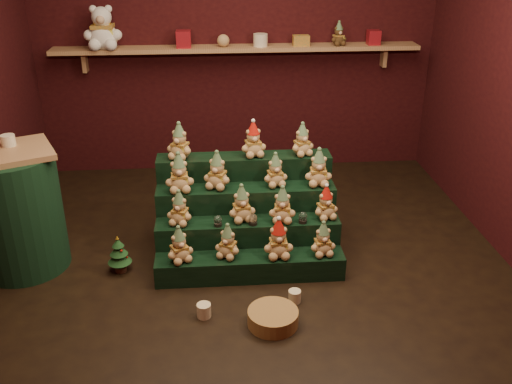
{
  "coord_description": "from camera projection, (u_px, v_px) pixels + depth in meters",
  "views": [
    {
      "loc": [
        -0.26,
        -3.79,
        2.4
      ],
      "look_at": [
        0.06,
        0.25,
        0.5
      ],
      "focal_mm": 40.0,
      "sensor_mm": 36.0,
      "label": 1
    }
  ],
  "objects": [
    {
      "name": "ground",
      "position": [
        251.0,
        263.0,
        4.46
      ],
      "size": [
        4.0,
        4.0,
        0.0
      ],
      "primitive_type": "plane",
      "color": "black",
      "rests_on": "ground"
    },
    {
      "name": "back_wall",
      "position": [
        236.0,
        35.0,
        5.71
      ],
      "size": [
        4.0,
        0.1,
        2.8
      ],
      "primitive_type": "cube",
      "color": "black",
      "rests_on": "ground"
    },
    {
      "name": "front_wall",
      "position": [
        291.0,
        236.0,
        2.01
      ],
      "size": [
        4.0,
        0.1,
        2.8
      ],
      "primitive_type": "cube",
      "color": "black",
      "rests_on": "ground"
    },
    {
      "name": "back_shelf",
      "position": [
        237.0,
        49.0,
        5.6
      ],
      "size": [
        3.6,
        0.26,
        0.24
      ],
      "color": "tan",
      "rests_on": "ground"
    },
    {
      "name": "riser_tier_front",
      "position": [
        250.0,
        267.0,
        4.24
      ],
      "size": [
        1.4,
        0.22,
        0.18
      ],
      "primitive_type": "cube",
      "color": "black",
      "rests_on": "ground"
    },
    {
      "name": "riser_tier_midfront",
      "position": [
        248.0,
        241.0,
        4.4
      ],
      "size": [
        1.4,
        0.22,
        0.36
      ],
      "primitive_type": "cube",
      "color": "black",
      "rests_on": "ground"
    },
    {
      "name": "riser_tier_midback",
      "position": [
        246.0,
        218.0,
        4.56
      ],
      "size": [
        1.4,
        0.22,
        0.54
      ],
      "primitive_type": "cube",
      "color": "black",
      "rests_on": "ground"
    },
    {
      "name": "riser_tier_back",
      "position": [
        244.0,
        196.0,
        4.72
      ],
      "size": [
        1.4,
        0.22,
        0.72
      ],
      "primitive_type": "cube",
      "color": "black",
      "rests_on": "ground"
    },
    {
      "name": "teddy_0",
      "position": [
        179.0,
        244.0,
        4.09
      ],
      "size": [
        0.25,
        0.24,
        0.27
      ],
      "primitive_type": null,
      "rotation": [
        0.0,
        0.0,
        0.46
      ],
      "color": "tan",
      "rests_on": "riser_tier_front"
    },
    {
      "name": "teddy_1",
      "position": [
        228.0,
        241.0,
        4.15
      ],
      "size": [
        0.24,
        0.23,
        0.26
      ],
      "primitive_type": null,
      "rotation": [
        0.0,
        0.0,
        -0.46
      ],
      "color": "tan",
      "rests_on": "riser_tier_front"
    },
    {
      "name": "teddy_2",
      "position": [
        278.0,
        238.0,
        4.14
      ],
      "size": [
        0.22,
        0.2,
        0.3
      ],
      "primitive_type": null,
      "rotation": [
        0.0,
        0.0,
        0.02
      ],
      "color": "tan",
      "rests_on": "riser_tier_front"
    },
    {
      "name": "teddy_3",
      "position": [
        323.0,
        239.0,
        4.18
      ],
      "size": [
        0.21,
        0.19,
        0.26
      ],
      "primitive_type": null,
      "rotation": [
        0.0,
        0.0,
        0.13
      ],
      "color": "tan",
      "rests_on": "riser_tier_front"
    },
    {
      "name": "teddy_4",
      "position": [
        179.0,
        208.0,
        4.23
      ],
      "size": [
        0.23,
        0.22,
        0.27
      ],
      "primitive_type": null,
      "rotation": [
        0.0,
        0.0,
        -0.3
      ],
      "color": "tan",
      "rests_on": "riser_tier_midfront"
    },
    {
      "name": "teddy_5",
      "position": [
        242.0,
        203.0,
        4.28
      ],
      "size": [
        0.24,
        0.22,
        0.29
      ],
      "primitive_type": null,
      "rotation": [
        0.0,
        0.0,
        0.22
      ],
      "color": "tan",
      "rests_on": "riser_tier_midfront"
    },
    {
      "name": "teddy_6",
      "position": [
        282.0,
        204.0,
        4.27
      ],
      "size": [
        0.22,
        0.2,
        0.28
      ],
      "primitive_type": null,
      "rotation": [
        0.0,
        0.0,
        -0.1
      ],
      "color": "tan",
      "rests_on": "riser_tier_midfront"
    },
    {
      "name": "teddy_7",
      "position": [
        326.0,
        203.0,
        4.31
      ],
      "size": [
        0.23,
        0.22,
        0.26
      ],
      "primitive_type": null,
      "rotation": [
        0.0,
        0.0,
        0.29
      ],
      "color": "tan",
      "rests_on": "riser_tier_midfront"
    },
    {
      "name": "teddy_8",
      "position": [
        179.0,
        172.0,
        4.33
      ],
      "size": [
        0.23,
        0.21,
        0.3
      ],
      "primitive_type": null,
      "rotation": [
        0.0,
        0.0,
        0.07
      ],
      "color": "tan",
      "rests_on": "riser_tier_midback"
    },
    {
      "name": "teddy_9",
      "position": [
        217.0,
        170.0,
        4.38
      ],
      "size": [
        0.26,
        0.25,
        0.29
      ],
      "primitive_type": null,
      "rotation": [
        0.0,
        0.0,
        -0.38
      ],
      "color": "tan",
      "rests_on": "riser_tier_midback"
    },
    {
      "name": "teddy_10",
      "position": [
        275.0,
        170.0,
        4.43
      ],
      "size": [
        0.22,
        0.21,
        0.26
      ],
      "primitive_type": null,
      "rotation": [
        0.0,
        0.0,
        0.21
      ],
      "color": "tan",
      "rests_on": "riser_tier_midback"
    },
    {
      "name": "teddy_11",
      "position": [
        319.0,
        167.0,
        4.43
      ],
      "size": [
        0.22,
        0.2,
        0.3
      ],
      "primitive_type": null,
      "rotation": [
        0.0,
        0.0,
        -0.06
      ],
      "color": "tan",
      "rests_on": "riser_tier_midback"
    },
    {
      "name": "teddy_12",
      "position": [
        180.0,
        141.0,
        4.46
      ],
      "size": [
        0.26,
        0.25,
        0.29
      ],
      "primitive_type": null,
      "rotation": [
        0.0,
        0.0,
        -0.45
      ],
      "color": "tan",
      "rests_on": "riser_tier_back"
    },
    {
      "name": "teddy_13",
      "position": [
        253.0,
        139.0,
        4.51
      ],
      "size": [
        0.23,
        0.22,
        0.28
      ],
      "primitive_type": null,
      "rotation": [
        0.0,
        0.0,
        0.2
      ],
      "color": "tan",
      "rests_on": "riser_tier_back"
    },
    {
      "name": "teddy_14",
      "position": [
        302.0,
        139.0,
        4.53
      ],
      "size": [
        0.23,
        0.22,
        0.26
      ],
      "primitive_type": null,
      "rotation": [
        0.0,
        0.0,
        0.36
      ],
      "color": "tan",
      "rests_on": "riser_tier_back"
    },
    {
      "name": "snow_globe_a",
      "position": [
        218.0,
        221.0,
        4.24
      ],
      "size": [
        0.06,
        0.06,
        0.08
      ],
      "color": "black",
      "rests_on": "riser_tier_midfront"
    },
    {
      "name": "snow_globe_b",
      "position": [
        253.0,
        219.0,
        4.25
      ],
      "size": [
        0.07,
        0.07,
        0.09
      ],
      "color": "black",
      "rests_on": "riser_tier_midfront"
    },
    {
      "name": "snow_globe_c",
      "position": [
        303.0,
        217.0,
        4.28
      ],
      "size": [
        0.07,
        0.07,
        0.09
      ],
      "color": "black",
      "rests_on": "riser_tier_midfront"
    },
    {
      "name": "side_table",
      "position": [
        17.0,
        211.0,
        4.24
      ],
      "size": [
        0.78,
        0.72,
        0.95
      ],
      "rotation": [
        0.0,
        0.0,
        0.42
      ],
      "color": "tan",
      "rests_on": "ground"
    },
    {
      "name": "table_ornament",
      "position": [
        8.0,
        140.0,
        4.11
      ],
      "size": [
        0.1,
        0.1,
        0.08
      ],
      "primitive_type": "cylinder",
      "color": "beige",
      "rests_on": "side_table"
    },
    {
      "name": "mini_christmas_tree",
      "position": [
        119.0,
        254.0,
        4.29
      ],
      "size": [
        0.18,
        0.18,
        0.31
      ],
      "rotation": [
        0.0,
        0.0,
        0.23
      ],
      "color": "#472719",
      "rests_on": "ground"
    },
    {
      "name": "mug_left",
      "position": [
        204.0,
        310.0,
        3.83
      ],
      "size": [
        0.1,
        0.1,
        0.1
      ],
      "primitive_type": "cylinder",
      "color": "beige",
      "rests_on": "ground"
    },
    {
      "name": "mug_right",
      "position": [
        295.0,
        296.0,
        3.98
      ],
      "size": [
        0.09,
        0.09,
        0.09
      ],
      "primitive_type": "cylinder",
      "color": "beige",
      "rests_on": "ground"
    },
    {
      "name": "wicker_basket",
      "position": [
        273.0,
        318.0,
        3.75
      ],
      "size": [
        0.4,
        0.4,
        0.11
      ],
      "primitive_type": "cylinder",
      "rotation": [
        0.0,
        0.0,
        0.23
      ],
      "color": "#A77C43",
      "rests_on": "ground"
    },
    {
      "name": "white_bear",
      "position": [
        102.0,
        22.0,
        5.36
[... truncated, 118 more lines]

